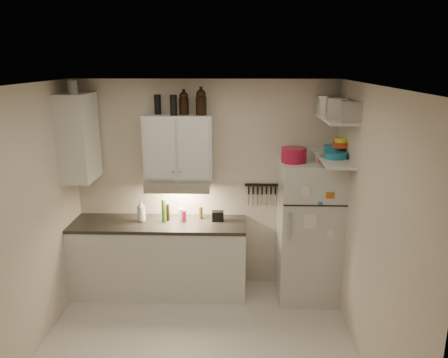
{
  "coord_description": "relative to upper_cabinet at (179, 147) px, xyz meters",
  "views": [
    {
      "loc": [
        0.39,
        -3.71,
        2.8
      ],
      "look_at": [
        0.25,
        0.9,
        1.55
      ],
      "focal_mm": 35.0,
      "sensor_mm": 36.0,
      "label": 1
    }
  ],
  "objects": [
    {
      "name": "shelf_hi",
      "position": [
        1.75,
        -0.31,
        0.38
      ],
      "size": [
        0.3,
        0.95,
        0.03
      ],
      "primitive_type": "cube",
      "color": "silver",
      "rests_on": "right_wall"
    },
    {
      "name": "knife_strip",
      "position": [
        1.0,
        0.15,
        -0.51
      ],
      "size": [
        0.42,
        0.02,
        0.03
      ],
      "primitive_type": "cube",
      "color": "black",
      "rests_on": "back_wall"
    },
    {
      "name": "spice_jar",
      "position": [
        1.61,
        -0.16,
        -0.08
      ],
      "size": [
        0.06,
        0.06,
        0.1
      ],
      "primitive_type": "cylinder",
      "rotation": [
        0.0,
        0.0,
        0.02
      ],
      "color": "silver",
      "rests_on": "fridge"
    },
    {
      "name": "stock_pot",
      "position": [
        1.71,
        0.03,
        0.49
      ],
      "size": [
        0.35,
        0.35,
        0.21
      ],
      "primitive_type": "cylinder",
      "rotation": [
        0.0,
        0.0,
        -0.27
      ],
      "color": "silver",
      "rests_on": "shelf_hi"
    },
    {
      "name": "side_cabinet",
      "position": [
        -1.14,
        -0.14,
        0.12
      ],
      "size": [
        0.33,
        0.55,
        1.0
      ],
      "primitive_type": "cube",
      "color": "silver",
      "rests_on": "left_wall"
    },
    {
      "name": "base_cabinet",
      "position": [
        -0.25,
        -0.14,
        -1.39
      ],
      "size": [
        2.1,
        0.6,
        0.88
      ],
      "primitive_type": "cube",
      "color": "silver",
      "rests_on": "floor"
    },
    {
      "name": "thermos_a",
      "position": [
        -0.03,
        -0.08,
        0.49
      ],
      "size": [
        0.08,
        0.08,
        0.23
      ],
      "primitive_type": "cylinder",
      "rotation": [
        0.0,
        0.0,
        0.06
      ],
      "color": "black",
      "rests_on": "upper_cabinet"
    },
    {
      "name": "tin_a",
      "position": [
        1.76,
        -0.38,
        0.49
      ],
      "size": [
        0.26,
        0.25,
        0.21
      ],
      "primitive_type": "cube",
      "rotation": [
        0.0,
        0.0,
        -0.32
      ],
      "color": "#AAAAAD",
      "rests_on": "shelf_hi"
    },
    {
      "name": "oil_bottle",
      "position": [
        -0.18,
        -0.12,
        -0.76
      ],
      "size": [
        0.07,
        0.07,
        0.29
      ],
      "primitive_type": "cylinder",
      "rotation": [
        0.0,
        0.0,
        0.24
      ],
      "color": "#376519",
      "rests_on": "countertop"
    },
    {
      "name": "growler_a",
      "position": [
        0.08,
        -0.01,
        0.51
      ],
      "size": [
        0.13,
        0.13,
        0.27
      ],
      "primitive_type": null,
      "rotation": [
        0.0,
        0.0,
        -0.2
      ],
      "color": "black",
      "rests_on": "upper_cabinet"
    },
    {
      "name": "bowl_orange",
      "position": [
        1.85,
        -0.23,
        0.08
      ],
      "size": [
        0.19,
        0.19,
        0.06
      ],
      "primitive_type": "cylinder",
      "color": "red",
      "rests_on": "bowl_teal"
    },
    {
      "name": "growler_b",
      "position": [
        0.28,
        -0.03,
        0.52
      ],
      "size": [
        0.16,
        0.16,
        0.3
      ],
      "primitive_type": null,
      "rotation": [
        0.0,
        0.0,
        -0.37
      ],
      "color": "black",
      "rests_on": "upper_cabinet"
    },
    {
      "name": "side_jar",
      "position": [
        -1.15,
        -0.13,
        0.7
      ],
      "size": [
        0.13,
        0.13,
        0.14
      ],
      "primitive_type": "cylinder",
      "rotation": [
        0.0,
        0.0,
        -0.22
      ],
      "color": "silver",
      "rests_on": "side_cabinet"
    },
    {
      "name": "bowl_teal",
      "position": [
        1.8,
        -0.13,
        -0.0
      ],
      "size": [
        0.24,
        0.24,
        0.1
      ],
      "primitive_type": "cylinder",
      "color": "teal",
      "rests_on": "shelf_lo"
    },
    {
      "name": "clear_bottle",
      "position": [
        0.02,
        -0.1,
        -0.82
      ],
      "size": [
        0.06,
        0.06,
        0.17
      ],
      "primitive_type": "cylinder",
      "rotation": [
        0.0,
        0.0,
        0.03
      ],
      "color": "silver",
      "rests_on": "countertop"
    },
    {
      "name": "dutch_oven",
      "position": [
        1.33,
        -0.23,
        -0.04
      ],
      "size": [
        0.32,
        0.32,
        0.16
      ],
      "primitive_type": "cylinder",
      "rotation": [
        0.0,
        0.0,
        -0.13
      ],
      "color": "#A21233",
      "rests_on": "fridge"
    },
    {
      "name": "tin_b",
      "position": [
        1.82,
        -0.66,
        0.49
      ],
      "size": [
        0.23,
        0.23,
        0.2
      ],
      "primitive_type": "cube",
      "rotation": [
        0.0,
        0.0,
        -0.15
      ],
      "color": "#AAAAAD",
      "rests_on": "shelf_hi"
    },
    {
      "name": "pepper_mill",
      "position": [
        0.25,
        0.01,
        -0.83
      ],
      "size": [
        0.06,
        0.06,
        0.16
      ],
      "primitive_type": "cylinder",
      "rotation": [
        0.0,
        0.0,
        0.27
      ],
      "color": "brown",
      "rests_on": "countertop"
    },
    {
      "name": "floor",
      "position": [
        0.3,
        -1.33,
        -1.84
      ],
      "size": [
        3.2,
        3.0,
        0.02
      ],
      "primitive_type": "cube",
      "color": "silver",
      "rests_on": "ground"
    },
    {
      "name": "vinegar_bottle",
      "position": [
        -0.14,
        -0.07,
        -0.8
      ],
      "size": [
        0.06,
        0.06,
        0.21
      ],
      "primitive_type": "cylinder",
      "rotation": [
        0.0,
        0.0,
        -0.37
      ],
      "color": "black",
      "rests_on": "countertop"
    },
    {
      "name": "thermos_b",
      "position": [
        -0.24,
        0.04,
        0.49
      ],
      "size": [
        0.1,
        0.1,
        0.23
      ],
      "primitive_type": "cylinder",
      "rotation": [
        0.0,
        0.0,
        0.4
      ],
      "color": "black",
      "rests_on": "upper_cabinet"
    },
    {
      "name": "upper_cabinet",
      "position": [
        0.0,
        0.0,
        0.0
      ],
      "size": [
        0.8,
        0.33,
        0.75
      ],
      "primitive_type": "cube",
      "color": "silver",
      "rests_on": "back_wall"
    },
    {
      "name": "bowl_yellow",
      "position": [
        1.85,
        -0.23,
        0.13
      ],
      "size": [
        0.15,
        0.15,
        0.05
      ],
      "primitive_type": "cylinder",
      "color": "yellow",
      "rests_on": "bowl_orange"
    },
    {
      "name": "caddy",
      "position": [
        0.46,
        -0.06,
        -0.84
      ],
      "size": [
        0.15,
        0.11,
        0.12
      ],
      "primitive_type": "cube",
      "rotation": [
        0.0,
        0.0,
        0.05
      ],
      "color": "black",
      "rests_on": "countertop"
    },
    {
      "name": "book_stack",
      "position": [
        1.73,
        -0.31,
        -0.09
      ],
      "size": [
        0.25,
        0.28,
        0.08
      ],
      "primitive_type": "cube",
      "rotation": [
        0.0,
        0.0,
        0.32
      ],
      "color": "#B26816",
      "rests_on": "fridge"
    },
    {
      "name": "fridge",
      "position": [
        1.55,
        -0.18,
        -0.98
      ],
      "size": [
        0.7,
        0.68,
        1.7
      ],
      "primitive_type": "cube",
      "color": "silver",
      "rests_on": "floor"
    },
    {
      "name": "ceiling",
      "position": [
        0.3,
        -1.33,
        0.78
      ],
      "size": [
        3.2,
        3.0,
        0.02
      ],
      "primitive_type": "cube",
      "color": "white",
      "rests_on": "ground"
    },
    {
      "name": "red_jar",
      "position": [
        0.05,
        -0.09,
        -0.84
      ],
      "size": [
        0.08,
        0.08,
        0.14
      ],
      "primitive_type": "cylinder",
      "rotation": [
        0.0,
        0.0,
        0.2
      ],
      "color": "#A21233",
      "rests_on": "countertop"
    },
    {
      "name": "shelf_lo",
      "position": [
        1.75,
        -0.31,
        -0.07
      ],
      "size": [
        0.3,
        0.95,
        0.03
      ],
      "primitive_type": "cube",
      "color": "silver",
      "rests_on": "right_wall"
    },
    {
      "name": "left_wall",
      "position": [
        -1.31,
        -1.33,
        -0.53
      ],
      "size": [
        0.02,
        3.0,
        2.6
      ],
      "primitive_type": "cube",
      "color": "beige",
      "rests_on": "ground"
    },
    {
      "name": "right_wall",
      "position": [
        1.91,
        -1.33,
        -0.53
      ],
      "size": [
        0.02,
        3.0,
        2.6
      ],
      "primitive_type": "cube",
      "color": "beige",
      "rests_on": "ground"
    },
    {
      "name": "soap_bottle",
      "position": [
        -0.46,
        -0.1,
        -0.75
      ],
      "size": [
        0.15,
        0.15,
        0.3
      ],
      "primitive_type": "imported",
      "rotation": [
        0.0,
        0.0,
        0.3
      ],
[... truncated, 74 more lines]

